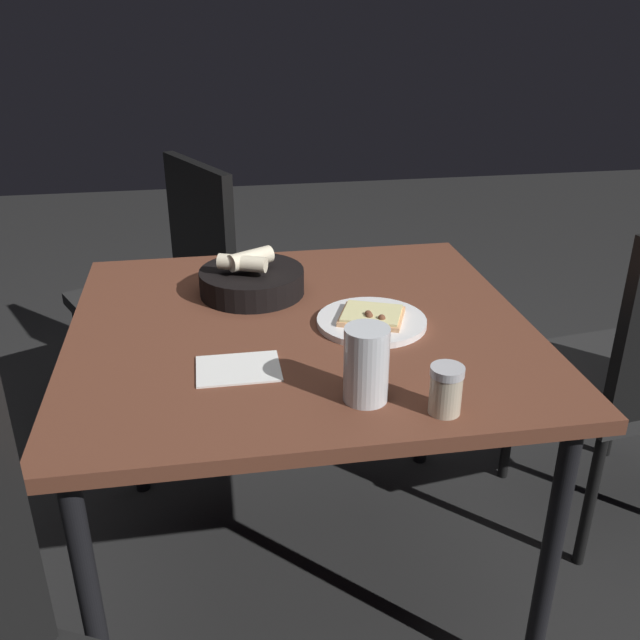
{
  "coord_description": "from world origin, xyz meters",
  "views": [
    {
      "loc": [
        -0.18,
        -1.36,
        1.37
      ],
      "look_at": [
        0.04,
        -0.03,
        0.73
      ],
      "focal_mm": 39.22,
      "sensor_mm": 36.0,
      "label": 1
    }
  ],
  "objects_px": {
    "chair_spare": "(171,279)",
    "dining_table": "(301,349)",
    "pizza_plate": "(372,320)",
    "beer_glass": "(366,367)",
    "bread_basket": "(252,280)",
    "pepper_shaker": "(446,392)"
  },
  "relations": [
    {
      "from": "pizza_plate",
      "to": "beer_glass",
      "type": "bearing_deg",
      "value": -105.32
    },
    {
      "from": "pizza_plate",
      "to": "bread_basket",
      "type": "distance_m",
      "value": 0.32
    },
    {
      "from": "dining_table",
      "to": "bread_basket",
      "type": "xyz_separation_m",
      "value": [
        -0.09,
        0.18,
        0.1
      ]
    },
    {
      "from": "beer_glass",
      "to": "pepper_shaker",
      "type": "height_order",
      "value": "beer_glass"
    },
    {
      "from": "chair_spare",
      "to": "dining_table",
      "type": "bearing_deg",
      "value": -69.18
    },
    {
      "from": "pizza_plate",
      "to": "bread_basket",
      "type": "xyz_separation_m",
      "value": [
        -0.24,
        0.21,
        0.02
      ]
    },
    {
      "from": "dining_table",
      "to": "pizza_plate",
      "type": "bearing_deg",
      "value": -11.29
    },
    {
      "from": "pizza_plate",
      "to": "beer_glass",
      "type": "distance_m",
      "value": 0.31
    },
    {
      "from": "pizza_plate",
      "to": "dining_table",
      "type": "bearing_deg",
      "value": 168.71
    },
    {
      "from": "dining_table",
      "to": "pepper_shaker",
      "type": "distance_m",
      "value": 0.45
    },
    {
      "from": "pepper_shaker",
      "to": "chair_spare",
      "type": "height_order",
      "value": "chair_spare"
    },
    {
      "from": "pizza_plate",
      "to": "beer_glass",
      "type": "xyz_separation_m",
      "value": [
        -0.08,
        -0.3,
        0.05
      ]
    },
    {
      "from": "beer_glass",
      "to": "pepper_shaker",
      "type": "distance_m",
      "value": 0.14
    },
    {
      "from": "dining_table",
      "to": "beer_glass",
      "type": "relative_size",
      "value": 7.13
    },
    {
      "from": "pepper_shaker",
      "to": "chair_spare",
      "type": "xyz_separation_m",
      "value": [
        -0.51,
        1.23,
        -0.25
      ]
    },
    {
      "from": "dining_table",
      "to": "beer_glass",
      "type": "xyz_separation_m",
      "value": [
        0.07,
        -0.33,
        0.13
      ]
    },
    {
      "from": "dining_table",
      "to": "chair_spare",
      "type": "distance_m",
      "value": 0.91
    },
    {
      "from": "dining_table",
      "to": "pepper_shaker",
      "type": "height_order",
      "value": "pepper_shaker"
    },
    {
      "from": "bread_basket",
      "to": "pepper_shaker",
      "type": "relative_size",
      "value": 2.83
    },
    {
      "from": "pizza_plate",
      "to": "chair_spare",
      "type": "height_order",
      "value": "chair_spare"
    },
    {
      "from": "bread_basket",
      "to": "beer_glass",
      "type": "relative_size",
      "value": 1.79
    },
    {
      "from": "bread_basket",
      "to": "chair_spare",
      "type": "xyz_separation_m",
      "value": [
        -0.23,
        0.65,
        -0.24
      ]
    }
  ]
}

